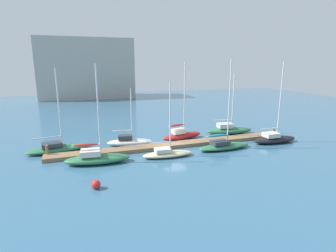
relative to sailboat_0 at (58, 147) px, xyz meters
The scene contains 14 objects.
ground_plane 12.65m from the sailboat_0, 11.37° to the right, with size 120.00×120.00×0.00m, color #386684.
dock_pier 12.65m from the sailboat_0, 11.37° to the right, with size 27.51×1.66×0.41m, color #846647.
dock_piling_near_end 2.06m from the sailboat_0, 117.85° to the right, with size 0.28×0.28×1.36m, color #846647.
dock_piling_far_end 25.95m from the sailboat_0, ahead, with size 0.28×0.28×1.36m, color #846647.
sailboat_0 is the anchor object (origin of this frame).
sailboat_1 6.13m from the sailboat_0, 53.73° to the right, with size 6.30×2.66×9.33m.
sailboat_2 7.72m from the sailboat_0, ahead, with size 5.46×2.52×6.60m.
sailboat_3 11.88m from the sailboat_0, 27.49° to the right, with size 5.27×1.95×7.60m.
sailboat_4 14.37m from the sailboat_0, ahead, with size 5.81×2.69×9.54m.
sailboat_5 18.08m from the sailboat_0, 16.73° to the right, with size 6.39×2.04×9.84m.
sailboat_6 21.51m from the sailboat_0, ahead, with size 6.68×2.79×8.00m.
sailboat_7 24.88m from the sailboat_0, 11.53° to the right, with size 5.82×2.06×9.50m.
mooring_buoy_red 10.88m from the sailboat_0, 73.47° to the right, with size 0.71×0.71×0.71m, color red.
harbor_building_distant 49.06m from the sailboat_0, 83.19° to the left, with size 24.44×11.57×15.78m, color #ADA89E.
Camera 1 is at (-10.36, -27.51, 9.34)m, focal length 28.67 mm.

